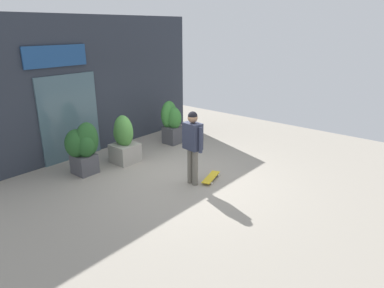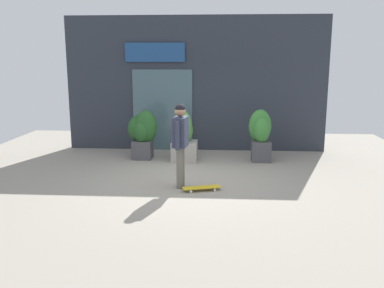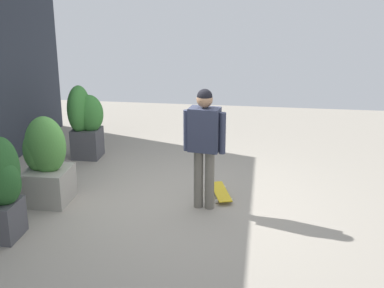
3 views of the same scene
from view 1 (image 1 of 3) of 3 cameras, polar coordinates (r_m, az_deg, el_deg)
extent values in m
plane|color=gray|center=(8.29, -1.77, -5.55)|extent=(12.00, 12.00, 0.00)
cube|color=#2D333D|center=(10.13, -16.01, 9.35)|extent=(7.28, 0.25, 3.74)
cube|color=#47606B|center=(9.66, -19.63, 4.10)|extent=(1.68, 0.06, 2.28)
cube|color=navy|center=(9.30, -21.69, 13.40)|extent=(1.66, 0.05, 0.52)
cylinder|color=#666056|center=(7.85, -0.29, -3.59)|extent=(0.13, 0.13, 0.85)
cylinder|color=#666056|center=(7.75, 0.51, -3.93)|extent=(0.13, 0.13, 0.85)
cube|color=#2D3347|center=(7.55, 0.11, 1.32)|extent=(0.31, 0.44, 0.60)
cylinder|color=#2D3347|center=(7.74, -1.15, 1.50)|extent=(0.09, 0.09, 0.57)
cylinder|color=#2D3347|center=(7.39, 1.42, 0.64)|extent=(0.09, 0.09, 0.57)
sphere|color=#997051|center=(7.43, 0.11, 4.37)|extent=(0.22, 0.22, 0.22)
sphere|color=black|center=(7.42, 0.11, 4.65)|extent=(0.21, 0.21, 0.21)
cube|color=gold|center=(8.15, 3.16, -5.50)|extent=(0.78, 0.41, 0.02)
cylinder|color=silver|center=(8.41, 3.03, -5.00)|extent=(0.06, 0.04, 0.05)
cylinder|color=silver|center=(8.34, 4.43, -5.23)|extent=(0.06, 0.04, 0.05)
cylinder|color=silver|center=(7.99, 1.82, -6.30)|extent=(0.06, 0.04, 0.05)
cylinder|color=silver|center=(7.93, 3.29, -6.56)|extent=(0.06, 0.04, 0.05)
cube|color=#47474C|center=(8.84, -17.41, -3.16)|extent=(0.49, 0.52, 0.48)
ellipsoid|color=#235123|center=(8.65, -17.02, 0.69)|extent=(0.58, 0.42, 0.86)
ellipsoid|color=#235123|center=(8.67, -18.60, 0.08)|extent=(0.57, 0.52, 0.70)
ellipsoid|color=#235123|center=(8.59, -17.29, -0.29)|extent=(0.41, 0.46, 0.59)
cube|color=#47474C|center=(10.60, -3.25, 1.54)|extent=(0.48, 0.48, 0.53)
ellipsoid|color=#387A33|center=(10.48, -3.84, 4.87)|extent=(0.57, 0.39, 0.85)
ellipsoid|color=#387A33|center=(10.39, -3.02, 4.33)|extent=(0.41, 0.49, 0.67)
cube|color=gray|center=(9.29, -11.03, -1.46)|extent=(0.64, 0.60, 0.50)
ellipsoid|color=#4C8C3D|center=(9.21, -11.64, 1.75)|extent=(0.40, 0.45, 0.64)
ellipsoid|color=#4C8C3D|center=(9.09, -11.30, 2.11)|extent=(0.42, 0.59, 0.84)
camera|label=2|loc=(7.28, 68.01, 0.29)|focal=38.97mm
camera|label=3|loc=(3.99, -67.06, 2.96)|focal=48.75mm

